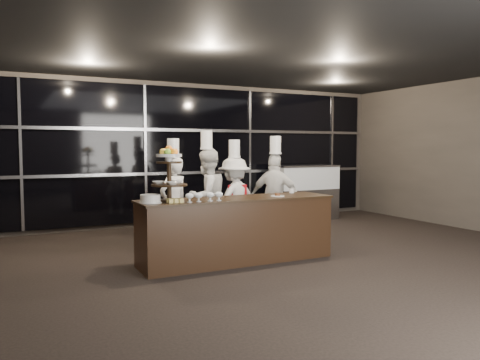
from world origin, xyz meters
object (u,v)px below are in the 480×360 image
chef_a (174,201)px  chef_d (275,197)px  buffet_counter (237,229)px  display_case (304,189)px  display_stand (169,170)px  chef_b (207,197)px  chef_c (234,199)px  layer_cake (150,199)px

chef_a → chef_d: bearing=-6.4°
buffet_counter → display_case: (3.09, 2.82, 0.22)m
display_stand → chef_b: (1.02, 1.18, -0.52)m
chef_a → display_case: bearing=24.5°
chef_a → chef_c: (1.11, 0.06, -0.03)m
chef_c → chef_a: bearing=-176.9°
chef_d → chef_a: bearing=173.6°
display_case → layer_cake: bearing=-146.6°
chef_c → chef_b: bearing=-175.2°
display_stand → layer_cake: size_ratio=2.48×
buffet_counter → chef_a: (-0.55, 1.16, 0.31)m
chef_a → chef_c: size_ratio=1.01×
buffet_counter → layer_cake: (-1.27, -0.05, 0.51)m
layer_cake → chef_c: 2.24m
chef_b → chef_c: bearing=4.8°
layer_cake → chef_b: bearing=43.5°
chef_a → buffet_counter: bearing=-64.6°
layer_cake → display_case: bearing=33.4°
display_case → chef_b: bearing=-151.8°
display_stand → chef_a: chef_a is taller
buffet_counter → chef_b: bearing=88.8°
display_stand → chef_b: bearing=49.0°
display_case → chef_b: size_ratio=0.78×
display_stand → display_case: display_stand is taller
display_stand → chef_b: chef_b is taller
chef_d → display_stand: bearing=-156.4°
display_stand → chef_d: bearing=23.6°
buffet_counter → chef_a: chef_a is taller
chef_d → display_case: bearing=44.7°
chef_b → display_case: bearing=28.2°
chef_b → chef_a: bearing=-178.5°
buffet_counter → display_stand: size_ratio=3.81×
layer_cake → display_case: 5.23m
buffet_counter → chef_a: size_ratio=1.60×
chef_a → chef_b: 0.58m
chef_b → chef_c: chef_b is taller
layer_cake → chef_a: chef_a is taller
layer_cake → chef_d: 2.69m
chef_d → chef_b: bearing=169.9°
display_case → chef_b: chef_b is taller
buffet_counter → chef_c: 1.37m
buffet_counter → display_case: bearing=42.4°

